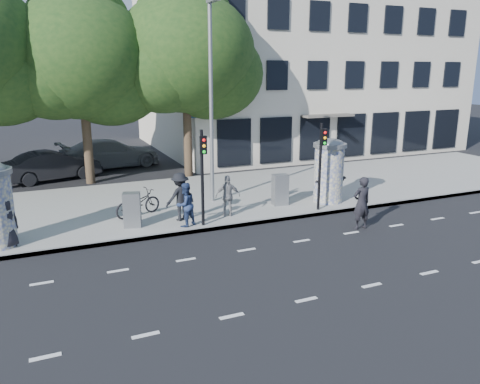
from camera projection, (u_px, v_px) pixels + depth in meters
name	position (u px, v px, depth m)	size (l,w,h in m)	color
ground	(267.00, 267.00, 13.52)	(120.00, 120.00, 0.00)	black
sidewalk	(189.00, 200.00, 20.16)	(40.00, 8.00, 0.15)	gray
curb	(222.00, 227.00, 16.65)	(40.00, 0.10, 0.16)	slate
lane_dash_near	(306.00, 300.00, 11.57)	(32.00, 0.12, 0.01)	silver
lane_dash_far	(247.00, 250.00, 14.76)	(32.00, 0.12, 0.01)	silver
ad_column_right	(329.00, 169.00, 19.30)	(1.36, 1.36, 2.65)	beige
traffic_pole_near	(203.00, 168.00, 16.09)	(0.22, 0.31, 3.40)	black
traffic_pole_far	(321.00, 158.00, 17.93)	(0.22, 0.31, 3.40)	black
street_lamp	(211.00, 88.00, 18.50)	(0.25, 0.93, 8.00)	slate
tree_near_left	(80.00, 57.00, 21.90)	(6.80, 6.80, 8.97)	#38281C
tree_center	(185.00, 53.00, 23.41)	(7.00, 7.00, 9.30)	#38281C
building	(292.00, 63.00, 34.35)	(20.30, 15.85, 12.00)	beige
ped_a	(6.00, 223.00, 14.39)	(0.78, 0.51, 1.60)	black
ped_c	(185.00, 205.00, 16.37)	(0.76, 0.59, 1.57)	navy
ped_d	(180.00, 197.00, 17.01)	(1.15, 0.66, 1.77)	black
ped_e	(228.00, 196.00, 17.52)	(0.92, 0.52, 1.56)	gray
ped_f	(333.00, 182.00, 19.34)	(1.59, 0.57, 1.71)	black
man_road	(362.00, 203.00, 16.52)	(0.69, 0.45, 1.90)	black
bicycle	(138.00, 203.00, 17.60)	(1.90, 0.66, 1.00)	black
cabinet_left	(132.00, 210.00, 16.34)	(0.59, 0.43, 1.23)	slate
cabinet_right	(280.00, 190.00, 19.02)	(0.60, 0.44, 1.26)	gray
car_mid	(53.00, 166.00, 23.90)	(4.60, 1.60, 1.52)	black
car_right	(110.00, 153.00, 26.96)	(5.66, 2.30, 1.64)	slate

